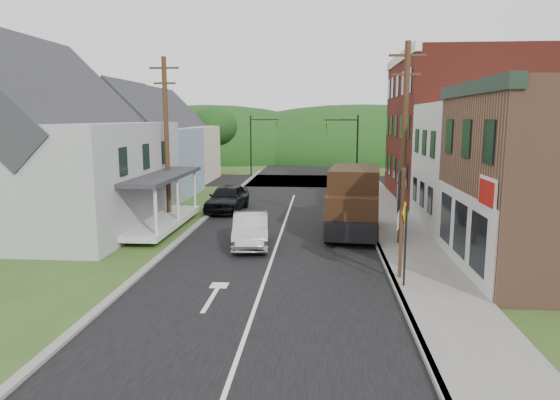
% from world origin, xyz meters
% --- Properties ---
extents(ground, '(120.00, 120.00, 0.00)m').
position_xyz_m(ground, '(0.00, 0.00, 0.00)').
color(ground, '#2D4719').
rests_on(ground, ground).
extents(road, '(9.00, 90.00, 0.02)m').
position_xyz_m(road, '(0.00, 10.00, 0.00)').
color(road, black).
rests_on(road, ground).
extents(cross_road, '(60.00, 9.00, 0.02)m').
position_xyz_m(cross_road, '(0.00, 27.00, 0.00)').
color(cross_road, black).
rests_on(cross_road, ground).
extents(sidewalk_right, '(2.80, 55.00, 0.15)m').
position_xyz_m(sidewalk_right, '(5.90, 8.00, 0.07)').
color(sidewalk_right, slate).
rests_on(sidewalk_right, ground).
extents(curb_right, '(0.20, 55.00, 0.15)m').
position_xyz_m(curb_right, '(4.55, 8.00, 0.07)').
color(curb_right, slate).
rests_on(curb_right, ground).
extents(curb_left, '(0.30, 55.00, 0.12)m').
position_xyz_m(curb_left, '(-4.65, 8.00, 0.06)').
color(curb_left, slate).
rests_on(curb_left, ground).
extents(storefront_white, '(8.00, 7.00, 6.50)m').
position_xyz_m(storefront_white, '(11.30, 7.50, 3.25)').
color(storefront_white, silver).
rests_on(storefront_white, ground).
extents(storefront_red, '(8.00, 12.00, 10.00)m').
position_xyz_m(storefront_red, '(11.30, 17.00, 5.00)').
color(storefront_red, maroon).
rests_on(storefront_red, ground).
extents(house_gray, '(10.20, 12.24, 8.35)m').
position_xyz_m(house_gray, '(-12.00, 6.00, 4.23)').
color(house_gray, '#A6A8AB').
rests_on(house_gray, ground).
extents(house_blue, '(7.14, 8.16, 7.28)m').
position_xyz_m(house_blue, '(-11.00, 17.00, 3.69)').
color(house_blue, '#7C90AA').
rests_on(house_blue, ground).
extents(house_cream, '(7.14, 8.16, 7.28)m').
position_xyz_m(house_cream, '(-11.50, 26.00, 3.69)').
color(house_cream, beige).
rests_on(house_cream, ground).
extents(utility_pole_right, '(1.60, 0.26, 9.00)m').
position_xyz_m(utility_pole_right, '(5.60, 3.50, 4.66)').
color(utility_pole_right, '#472D19').
rests_on(utility_pole_right, ground).
extents(utility_pole_left, '(1.60, 0.26, 9.00)m').
position_xyz_m(utility_pole_left, '(-6.50, 8.00, 4.66)').
color(utility_pole_left, '#472D19').
rests_on(utility_pole_left, ground).
extents(traffic_signal_right, '(2.87, 0.20, 6.00)m').
position_xyz_m(traffic_signal_right, '(4.30, 23.50, 3.76)').
color(traffic_signal_right, black).
rests_on(traffic_signal_right, ground).
extents(traffic_signal_left, '(2.87, 0.20, 6.00)m').
position_xyz_m(traffic_signal_left, '(-4.30, 30.50, 3.76)').
color(traffic_signal_left, black).
rests_on(traffic_signal_left, ground).
extents(tree_left_b, '(4.80, 4.80, 6.94)m').
position_xyz_m(tree_left_b, '(-17.00, 12.00, 4.88)').
color(tree_left_b, '#382616').
rests_on(tree_left_b, ground).
extents(tree_left_c, '(5.80, 5.80, 8.41)m').
position_xyz_m(tree_left_c, '(-19.00, 20.00, 5.94)').
color(tree_left_c, '#382616').
rests_on(tree_left_c, ground).
extents(tree_left_d, '(4.80, 4.80, 6.94)m').
position_xyz_m(tree_left_d, '(-9.00, 32.00, 4.88)').
color(tree_left_d, '#382616').
rests_on(tree_left_d, ground).
extents(forested_ridge, '(90.00, 30.00, 16.00)m').
position_xyz_m(forested_ridge, '(0.00, 55.00, 0.00)').
color(forested_ridge, black).
rests_on(forested_ridge, ground).
extents(silver_sedan, '(2.07, 4.59, 1.46)m').
position_xyz_m(silver_sedan, '(-1.18, 2.97, 0.73)').
color(silver_sedan, '#BABABF').
rests_on(silver_sedan, ground).
extents(dark_sedan, '(2.38, 5.03, 1.66)m').
position_xyz_m(dark_sedan, '(-3.80, 11.28, 0.83)').
color(dark_sedan, black).
rests_on(dark_sedan, ground).
extents(delivery_van, '(3.01, 6.14, 3.31)m').
position_xyz_m(delivery_van, '(3.62, 5.64, 1.67)').
color(delivery_van, black).
rests_on(delivery_van, ground).
extents(route_sign_cluster, '(0.56, 2.19, 3.89)m').
position_xyz_m(route_sign_cluster, '(4.75, -1.54, 2.67)').
color(route_sign_cluster, '#472D19').
rests_on(route_sign_cluster, sidewalk_right).
extents(warning_sign, '(0.30, 0.76, 2.93)m').
position_xyz_m(warning_sign, '(4.77, -2.47, 2.02)').
color(warning_sign, black).
rests_on(warning_sign, sidewalk_right).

